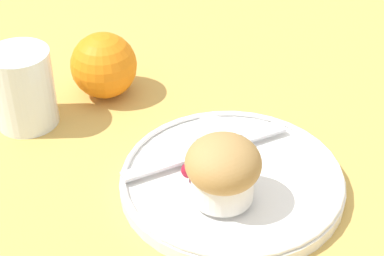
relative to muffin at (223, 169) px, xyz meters
name	(u,v)px	position (x,y,z in m)	size (l,w,h in m)	color
ground_plane	(228,196)	(0.02, 0.01, -0.05)	(3.00, 3.00, 0.00)	tan
plate	(232,180)	(0.04, 0.01, -0.04)	(0.24, 0.24, 0.02)	white
muffin	(223,169)	(0.00, 0.00, 0.00)	(0.08, 0.08, 0.07)	silver
cream_ramekin	(213,136)	(0.06, 0.06, -0.02)	(0.05, 0.05, 0.02)	silver
berry_pair	(194,166)	(0.01, 0.05, -0.03)	(0.03, 0.02, 0.02)	maroon
butter_knife	(207,151)	(0.05, 0.06, -0.03)	(0.19, 0.10, 0.00)	silver
orange_fruit	(104,65)	(0.09, 0.25, -0.01)	(0.08, 0.08, 0.08)	orange
juice_glass	(23,88)	(-0.02, 0.28, -0.01)	(0.07, 0.07, 0.10)	silver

